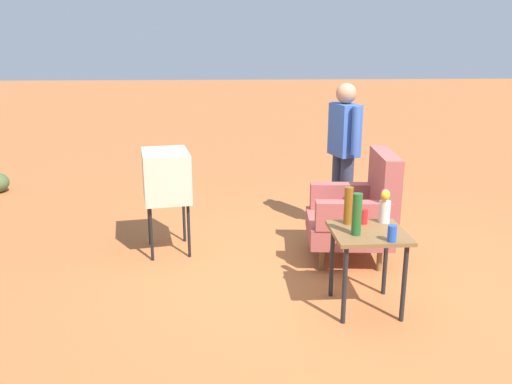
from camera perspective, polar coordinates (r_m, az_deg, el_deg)
The scene contains 10 objects.
ground_plane at distance 4.90m, azimuth 8.36°, elevation -8.61°, with size 60.00×60.00×0.00m, color #AD6033.
armchair at distance 5.03m, azimuth 11.30°, elevation -2.01°, with size 0.84×0.85×1.06m.
side_table at distance 4.08m, azimuth 12.24°, elevation -5.49°, with size 0.56×0.56×0.65m.
tv_on_stand at distance 5.15m, azimuth -9.85°, elevation 1.75°, with size 0.67×0.54×1.03m.
person_standing at distance 5.75m, azimuth 9.65°, elevation 4.78°, with size 0.55×0.31×1.64m.
soda_can_blue at distance 3.86m, azimuth 14.77°, elevation -4.44°, with size 0.07×0.07×0.12m, color blue.
soda_can_red at distance 4.19m, azimuth 11.78°, elevation -2.63°, with size 0.07×0.07×0.12m, color red.
bottle_tall_amber at distance 4.14m, azimuth 10.15°, elevation -1.48°, with size 0.07×0.07×0.30m, color brown.
bottle_wine_green at distance 3.90m, azimuth 11.06°, elevation -2.43°, with size 0.07×0.07×0.32m, color #1E5623.
flower_vase at distance 4.23m, azimuth 14.03°, elevation -1.36°, with size 0.15×0.10×0.27m.
Camera 1 is at (4.36, -1.00, 1.99)m, focal length 36.29 mm.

